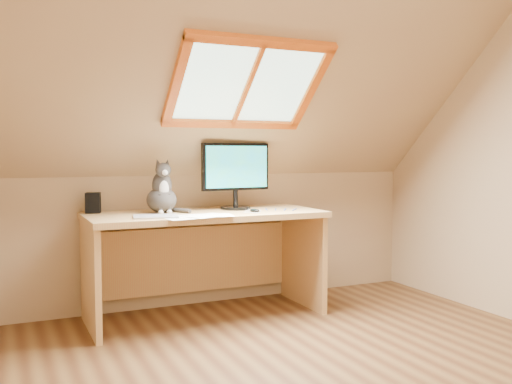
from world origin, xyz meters
TOP-DOWN VIEW (x-y plane):
  - ground at (0.00, 0.00)m, footprint 3.50×3.50m
  - room_shell at (0.00, -0.09)m, footprint 3.52×3.52m
  - desk at (-0.18, 1.45)m, footprint 1.65×0.72m
  - monitor at (0.09, 1.46)m, footprint 0.53×0.22m
  - cat at (-0.47, 1.45)m, footprint 0.21×0.25m
  - desk_speaker at (-0.91, 1.63)m, footprint 0.12×0.12m
  - graphics_tablet at (-0.59, 1.19)m, footprint 0.32×0.25m
  - mouse at (0.11, 1.17)m, footprint 0.07×0.10m
  - papers at (-0.32, 1.12)m, footprint 0.35×0.30m
  - cables at (0.27, 1.26)m, footprint 0.51×0.26m

SIDE VIEW (x-z plane):
  - ground at x=0.00m, z-range 0.00..0.00m
  - desk at x=-0.18m, z-range 0.15..0.90m
  - papers at x=-0.32m, z-range 0.75..0.76m
  - cables at x=0.27m, z-range 0.75..0.76m
  - graphics_tablet at x=-0.59m, z-range 0.75..0.77m
  - mouse at x=0.11m, z-range 0.75..0.78m
  - desk_speaker at x=-0.91m, z-range 0.75..0.89m
  - cat at x=-0.47m, z-range 0.70..1.08m
  - monitor at x=0.09m, z-range 0.79..1.28m
  - room_shell at x=0.00m, z-range 0.23..2.64m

